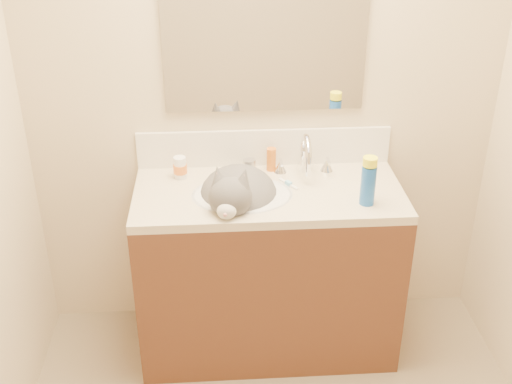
{
  "coord_description": "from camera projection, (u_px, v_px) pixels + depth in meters",
  "views": [
    {
      "loc": [
        -0.23,
        -1.53,
        2.21
      ],
      "look_at": [
        -0.06,
        0.92,
        0.88
      ],
      "focal_mm": 45.0,
      "sensor_mm": 36.0,
      "label": 1
    }
  ],
  "objects": [
    {
      "name": "room_shell",
      "position": [
        302.0,
        155.0,
        1.7
      ],
      "size": [
        2.24,
        2.54,
        2.52
      ],
      "color": "beige",
      "rests_on": "ground"
    },
    {
      "name": "vanity_cabinet",
      "position": [
        268.0,
        273.0,
        3.07
      ],
      "size": [
        1.2,
        0.55,
        0.82
      ],
      "primitive_type": "cube",
      "color": "#532D1C",
      "rests_on": "ground"
    },
    {
      "name": "counter_slab",
      "position": [
        269.0,
        194.0,
        2.86
      ],
      "size": [
        1.2,
        0.55,
        0.04
      ],
      "primitive_type": "cube",
      "color": "beige",
      "rests_on": "vanity_cabinet"
    },
    {
      "name": "basin",
      "position": [
        242.0,
        208.0,
        2.85
      ],
      "size": [
        0.45,
        0.36,
        0.14
      ],
      "primitive_type": "ellipsoid",
      "color": "silver",
      "rests_on": "vanity_cabinet"
    },
    {
      "name": "faucet",
      "position": [
        305.0,
        158.0,
        2.94
      ],
      "size": [
        0.28,
        0.2,
        0.21
      ],
      "color": "silver",
      "rests_on": "counter_slab"
    },
    {
      "name": "cat",
      "position": [
        238.0,
        197.0,
        2.83
      ],
      "size": [
        0.43,
        0.52,
        0.36
      ],
      "rotation": [
        0.0,
        0.0,
        -0.23
      ],
      "color": "#4E4C4E",
      "rests_on": "basin"
    },
    {
      "name": "backsplash",
      "position": [
        264.0,
        148.0,
        3.04
      ],
      "size": [
        1.2,
        0.02,
        0.18
      ],
      "primitive_type": "cube",
      "color": "silver",
      "rests_on": "counter_slab"
    },
    {
      "name": "mirror",
      "position": [
        265.0,
        23.0,
        2.76
      ],
      "size": [
        0.9,
        0.02,
        0.8
      ],
      "primitive_type": "cube",
      "color": "white",
      "rests_on": "room_shell"
    },
    {
      "name": "pill_bottle",
      "position": [
        180.0,
        167.0,
        2.94
      ],
      "size": [
        0.07,
        0.07,
        0.1
      ],
      "primitive_type": "cylinder",
      "rotation": [
        0.0,
        0.0,
        0.39
      ],
      "color": "white",
      "rests_on": "counter_slab"
    },
    {
      "name": "pill_label",
      "position": [
        180.0,
        169.0,
        2.94
      ],
      "size": [
        0.08,
        0.08,
        0.04
      ],
      "primitive_type": "cylinder",
      "rotation": [
        0.0,
        0.0,
        0.39
      ],
      "color": "orange",
      "rests_on": "pill_bottle"
    },
    {
      "name": "silver_jar",
      "position": [
        249.0,
        166.0,
        2.99
      ],
      "size": [
        0.07,
        0.07,
        0.07
      ],
      "primitive_type": "cylinder",
      "rotation": [
        0.0,
        0.0,
        -0.32
      ],
      "color": "#B7B7BC",
      "rests_on": "counter_slab"
    },
    {
      "name": "amber_bottle",
      "position": [
        271.0,
        159.0,
        3.01
      ],
      "size": [
        0.05,
        0.05,
        0.11
      ],
      "primitive_type": "cylinder",
      "rotation": [
        0.0,
        0.0,
        0.14
      ],
      "color": "orange",
      "rests_on": "counter_slab"
    },
    {
      "name": "toothbrush",
      "position": [
        288.0,
        184.0,
        2.9
      ],
      "size": [
        0.08,
        0.11,
        0.01
      ],
      "primitive_type": "cube",
      "rotation": [
        0.0,
        0.0,
        0.57
      ],
      "color": "white",
      "rests_on": "counter_slab"
    },
    {
      "name": "toothbrush_head",
      "position": [
        289.0,
        183.0,
        2.89
      ],
      "size": [
        0.03,
        0.04,
        0.02
      ],
      "primitive_type": "cube",
      "rotation": [
        0.0,
        0.0,
        0.57
      ],
      "color": "#71BFF0",
      "rests_on": "counter_slab"
    },
    {
      "name": "spray_can",
      "position": [
        368.0,
        185.0,
        2.71
      ],
      "size": [
        0.08,
        0.08,
        0.17
      ],
      "primitive_type": "cylinder",
      "rotation": [
        0.0,
        0.0,
        -0.31
      ],
      "color": "blue",
      "rests_on": "counter_slab"
    },
    {
      "name": "spray_cap",
      "position": [
        370.0,
        162.0,
        2.65
      ],
      "size": [
        0.08,
        0.08,
        0.04
      ],
      "primitive_type": "cylinder",
      "rotation": [
        0.0,
        0.0,
        -0.31
      ],
      "color": "#FFFE1A",
      "rests_on": "spray_can"
    }
  ]
}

